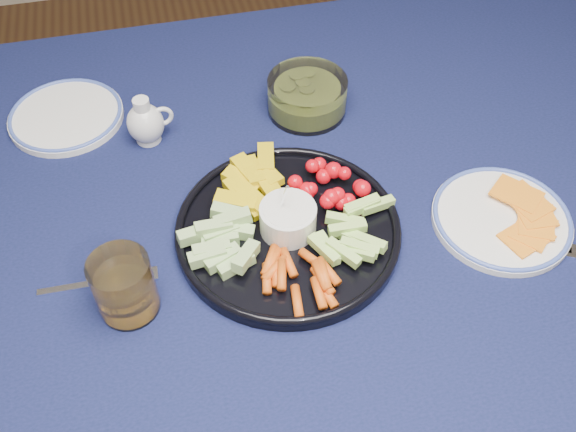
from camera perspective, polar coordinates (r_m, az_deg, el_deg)
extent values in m
plane|color=#53371C|center=(1.59, -2.83, -17.88)|extent=(4.00, 4.00, 0.00)
cylinder|color=#452C17|center=(1.71, 18.18, 5.95)|extent=(0.07, 0.07, 0.70)
cube|color=#452C17|center=(0.96, -4.45, -1.20)|extent=(1.60, 1.00, 0.04)
cube|color=black|center=(0.95, -4.53, -0.32)|extent=(1.66, 1.06, 0.01)
cube|color=black|center=(1.43, -8.05, 11.77)|extent=(1.66, 0.01, 0.30)
cylinder|color=black|center=(0.91, 0.00, -1.40)|extent=(0.32, 0.32, 0.01)
torus|color=black|center=(0.91, 0.00, -0.98)|extent=(0.32, 0.32, 0.01)
cylinder|color=white|center=(0.89, 0.00, -0.25)|extent=(0.08, 0.08, 0.04)
cylinder|color=white|center=(0.88, 0.00, 0.49)|extent=(0.07, 0.07, 0.01)
cylinder|color=silver|center=(1.08, -12.27, 6.82)|extent=(0.04, 0.04, 0.01)
ellipsoid|color=silver|center=(1.06, -12.54, 8.03)|extent=(0.06, 0.06, 0.07)
cylinder|color=silver|center=(1.04, -12.87, 9.48)|extent=(0.03, 0.03, 0.03)
torus|color=silver|center=(1.06, -11.13, 8.68)|extent=(0.04, 0.01, 0.04)
torus|color=#4159B7|center=(1.04, -12.76, 8.98)|extent=(0.03, 0.03, 0.00)
cylinder|color=white|center=(1.09, 1.71, 10.64)|extent=(0.13, 0.13, 0.06)
cylinder|color=olive|center=(1.10, 1.70, 10.19)|extent=(0.11, 0.11, 0.03)
cylinder|color=white|center=(0.98, 18.42, -0.29)|extent=(0.20, 0.20, 0.01)
torus|color=#4159B7|center=(0.98, 18.51, -0.04)|extent=(0.20, 0.20, 0.01)
cylinder|color=white|center=(0.84, -14.36, -6.07)|extent=(0.08, 0.08, 0.09)
cylinder|color=gold|center=(0.85, -14.09, -6.85)|extent=(0.07, 0.07, 0.05)
cube|color=white|center=(0.91, -17.32, -5.85)|extent=(0.13, 0.01, 0.00)
cube|color=white|center=(0.90, -12.54, -5.15)|extent=(0.03, 0.02, 0.00)
cube|color=white|center=(0.97, 19.50, -2.10)|extent=(0.14, 0.08, 0.00)
cylinder|color=white|center=(1.15, -19.10, 8.34)|extent=(0.19, 0.19, 0.01)
torus|color=#4159B7|center=(1.15, -19.18, 8.58)|extent=(0.19, 0.19, 0.01)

